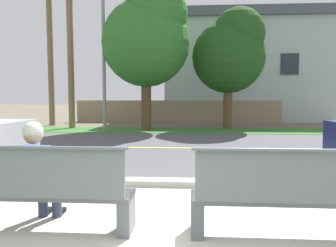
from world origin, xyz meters
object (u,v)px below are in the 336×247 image
at_px(bench_right, 289,197).
at_px(palm_tree_tall, 69,2).
at_px(streetlamp, 104,34).
at_px(shade_tree_far_left, 148,36).
at_px(shade_tree_left, 231,51).
at_px(seated_person_blue, 38,170).
at_px(bench_left, 39,192).

xyz_separation_m(bench_right, palm_tree_tall, (-7.03, 12.37, 5.85)).
bearing_deg(streetlamp, shade_tree_far_left, 8.03).
bearing_deg(shade_tree_left, seated_person_blue, -107.30).
xyz_separation_m(bench_right, shade_tree_left, (1.00, 12.45, 3.36)).
height_order(shade_tree_left, palm_tree_tall, palm_tree_tall).
bearing_deg(seated_person_blue, palm_tree_tall, 109.02).
xyz_separation_m(streetlamp, shade_tree_left, (5.98, 1.15, -0.68)).
distance_m(bench_right, palm_tree_tall, 15.39).
xyz_separation_m(shade_tree_far_left, palm_tree_tall, (-4.07, 0.80, 1.88)).
bearing_deg(streetlamp, seated_person_blue, -79.00).
distance_m(seated_person_blue, streetlamp, 11.96).
relative_size(shade_tree_left, palm_tree_tall, 0.75).
bearing_deg(bench_right, bench_left, 180.00).
height_order(bench_left, streetlamp, streetlamp).
bearing_deg(shade_tree_left, shade_tree_far_left, -167.61).
relative_size(bench_right, palm_tree_tall, 0.26).
relative_size(seated_person_blue, streetlamp, 0.16).
bearing_deg(palm_tree_tall, seated_person_blue, -70.98).
bearing_deg(shade_tree_far_left, palm_tree_tall, 168.93).
bearing_deg(palm_tree_tall, shade_tree_left, 0.53).
height_order(seated_person_blue, shade_tree_far_left, shade_tree_far_left).
relative_size(bench_left, streetlamp, 0.26).
height_order(seated_person_blue, palm_tree_tall, palm_tree_tall).
distance_m(bench_right, shade_tree_far_left, 12.59).
bearing_deg(shade_tree_far_left, streetlamp, -171.97).
relative_size(seated_person_blue, shade_tree_left, 0.21).
height_order(seated_person_blue, shade_tree_left, shade_tree_left).
distance_m(seated_person_blue, palm_tree_tall, 14.08).
xyz_separation_m(shade_tree_left, palm_tree_tall, (-8.03, -0.07, 2.50)).
xyz_separation_m(bench_left, streetlamp, (-2.25, 11.29, 4.04)).
distance_m(bench_left, shade_tree_left, 13.42).
bearing_deg(streetlamp, bench_left, -78.74).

